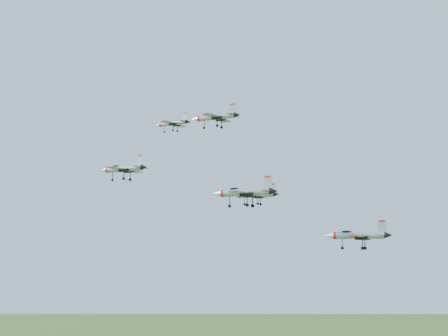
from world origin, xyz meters
The scene contains 6 objects.
jet_lead centered at (-23.81, 14.50, 138.29)m, with size 10.78×8.93×2.88m.
jet_left_high centered at (2.37, -3.04, 133.73)m, with size 11.24×9.40×3.01m.
jet_right_high centered at (-9.83, -16.83, 122.53)m, with size 11.41×9.50×3.05m.
jet_left_low centered at (5.87, 6.45, 118.24)m, with size 10.53×8.90×2.84m.
jet_right_low centered at (16.33, -13.59, 116.82)m, with size 12.63×10.54×3.38m.
jet_trail centered at (31.92, -1.36, 109.38)m, with size 12.02×10.11×3.23m.
Camera 1 is at (76.10, -103.97, 107.39)m, focal length 50.00 mm.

